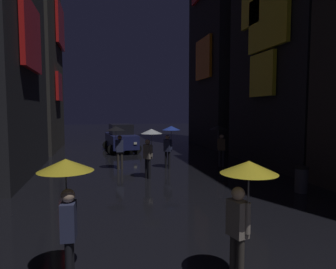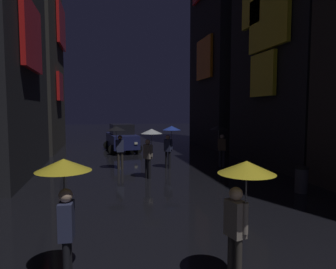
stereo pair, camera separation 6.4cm
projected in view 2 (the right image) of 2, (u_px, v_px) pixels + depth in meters
name	position (u px, v px, depth m)	size (l,w,h in m)	color
building_right_mid	(296.00, 24.00, 15.61)	(4.25, 7.23, 14.76)	black
building_right_far	(227.00, 29.00, 24.10)	(4.25, 7.04, 18.83)	black
pedestrian_far_right_yellow	(243.00, 189.00, 4.73)	(0.90, 0.90, 2.12)	#38332D
pedestrian_midstreet_centre_clear	(150.00, 140.00, 12.55)	(0.90, 0.90, 2.12)	black
pedestrian_foreground_left_black	(117.00, 135.00, 14.56)	(0.90, 0.90, 2.12)	#38332D
pedestrian_near_crossing_black	(220.00, 134.00, 15.12)	(0.90, 0.90, 2.12)	#2D2D38
pedestrian_foreground_right_blue	(170.00, 135.00, 14.77)	(0.90, 0.90, 2.12)	black
pedestrian_midstreet_left_yellow	(65.00, 187.00, 4.84)	(0.90, 0.90, 2.12)	black
car_distant	(122.00, 138.00, 20.96)	(2.53, 4.28, 1.92)	navy
trash_bin	(302.00, 179.00, 10.52)	(0.46, 0.46, 0.93)	#3F3F47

